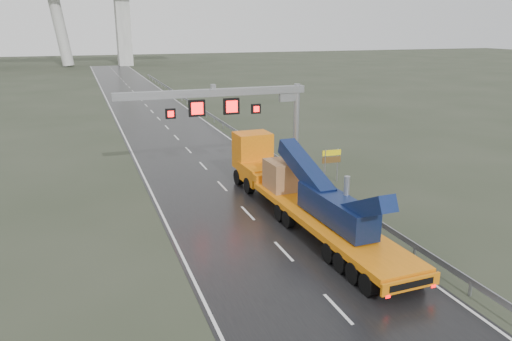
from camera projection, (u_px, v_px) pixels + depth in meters
name	position (u px, v px, depth m)	size (l,w,h in m)	color
ground	(317.00, 287.00, 23.10)	(400.00, 400.00, 0.00)	#2B3323
road	(167.00, 127.00, 59.26)	(11.00, 200.00, 0.02)	black
guardrail	(242.00, 135.00, 52.00)	(0.20, 140.00, 1.40)	gray
sign_gantry	(240.00, 107.00, 38.48)	(14.90, 1.20, 7.42)	#ACABA7
heavy_haul_truck	(293.00, 186.00, 31.74)	(3.63, 20.11, 4.70)	orange
exit_sign_pair	(331.00, 159.00, 38.10)	(1.52, 0.14, 2.60)	gray
striped_barrier	(307.00, 172.00, 39.09)	(0.72, 0.39, 1.21)	red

